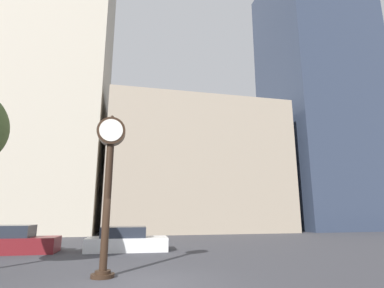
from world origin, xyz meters
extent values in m
plane|color=#38383D|center=(0.00, 0.00, 0.00)|extent=(200.00, 200.00, 0.00)
cube|color=#BCB29E|center=(-9.33, 24.00, 17.99)|extent=(12.33, 12.00, 35.98)
cube|color=gray|center=(7.07, 24.00, 6.95)|extent=(19.15, 12.00, 13.91)
cube|color=#2D384C|center=(24.39, 24.00, 17.59)|extent=(12.38, 12.00, 35.18)
cylinder|color=black|center=(-1.20, 1.17, 0.06)|extent=(0.76, 0.76, 0.12)
cylinder|color=black|center=(-1.20, 1.17, 0.17)|extent=(0.50, 0.50, 0.10)
cylinder|color=black|center=(-1.20, 1.17, 2.30)|extent=(0.25, 0.25, 4.16)
cylinder|color=black|center=(-1.20, 1.17, 4.87)|extent=(0.98, 0.44, 0.98)
cylinder|color=white|center=(-1.20, 0.94, 4.87)|extent=(0.81, 0.02, 0.81)
cylinder|color=white|center=(-1.20, 1.40, 4.87)|extent=(0.81, 0.02, 0.81)
sphere|color=black|center=(-1.20, 1.17, 5.42)|extent=(0.12, 0.12, 0.12)
cube|color=maroon|center=(-6.29, 8.09, 0.39)|extent=(4.76, 1.87, 0.79)
cube|color=#232833|center=(-6.52, 8.10, 1.09)|extent=(2.63, 1.61, 0.60)
cube|color=silver|center=(-0.36, 7.81, 0.36)|extent=(4.38, 2.07, 0.72)
cube|color=#232833|center=(-0.57, 7.82, 0.99)|extent=(2.44, 1.76, 0.56)
camera|label=1|loc=(-0.64, -9.56, 2.08)|focal=28.00mm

